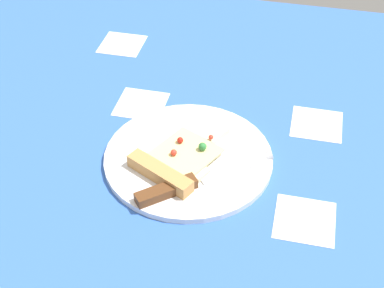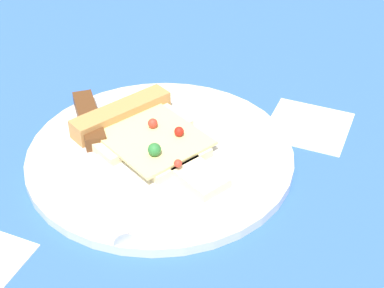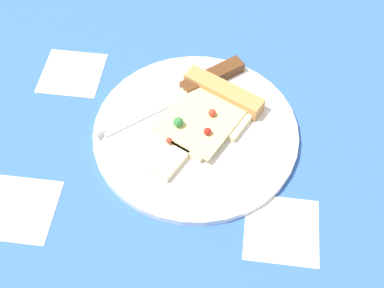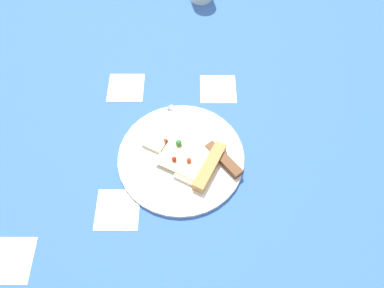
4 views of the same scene
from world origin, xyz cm
name	(u,v)px [view 3 (image 3 of 4)]	position (x,y,z in cm)	size (l,w,h in cm)	color
ground_plane	(143,94)	(0.01, 0.02, -1.50)	(135.12, 135.12, 3.00)	#3360B7
plate	(196,132)	(7.51, 8.95, 0.53)	(28.14, 28.14, 1.05)	silver
pizza_slice	(206,114)	(5.20, 10.12, 1.85)	(19.05, 15.02, 2.67)	beige
knife	(186,90)	(1.10, 6.74, 1.66)	(17.05, 19.72, 2.45)	silver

